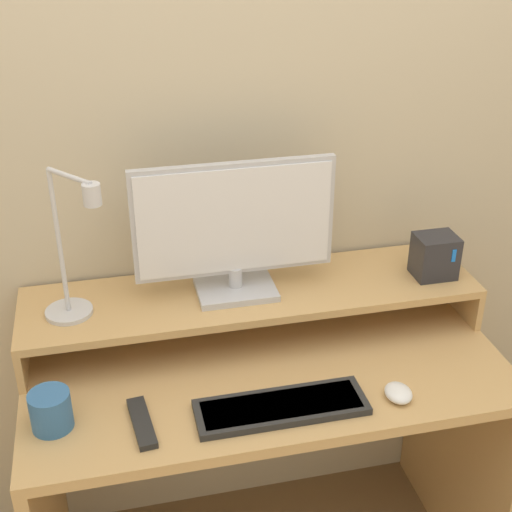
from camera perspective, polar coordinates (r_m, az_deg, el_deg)
wall_back at (r=1.95m, az=-1.58°, el=8.84°), size 6.00×0.05×2.50m
desk at (r=2.01m, az=0.72°, el=-13.72°), size 1.23×0.62×0.78m
monitor_shelf at (r=1.94m, az=-0.32°, el=-3.17°), size 1.23×0.30×0.13m
monitor at (r=1.83m, az=-1.73°, el=2.24°), size 0.52×0.16×0.37m
desk_lamp at (r=1.78m, az=-14.45°, el=-0.74°), size 0.17×0.19×0.40m
router_dock at (r=2.02m, az=14.11°, el=0.01°), size 0.11×0.09×0.12m
keyboard at (r=1.71m, az=2.04°, el=-11.97°), size 0.41×0.13×0.02m
mouse at (r=1.78m, az=11.32°, el=-10.69°), size 0.06×0.08×0.03m
remote_control at (r=1.69m, az=-9.12°, el=-13.04°), size 0.06×0.17×0.02m
mug at (r=1.71m, az=-16.09°, el=-11.79°), size 0.09×0.09×0.09m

